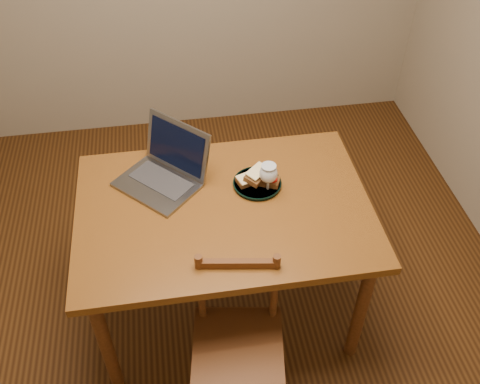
{
  "coord_description": "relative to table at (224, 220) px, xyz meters",
  "views": [
    {
      "loc": [
        -0.16,
        -1.74,
        2.42
      ],
      "look_at": [
        0.1,
        -0.07,
        0.8
      ],
      "focal_mm": 40.0,
      "sensor_mm": 36.0,
      "label": 1
    }
  ],
  "objects": [
    {
      "name": "floor",
      "position": [
        -0.02,
        0.09,
        -0.66
      ],
      "size": [
        3.2,
        3.2,
        0.02
      ],
      "primitive_type": "cube",
      "color": "black",
      "rests_on": "ground"
    },
    {
      "name": "table",
      "position": [
        0.0,
        0.0,
        0.0
      ],
      "size": [
        1.3,
        0.9,
        0.74
      ],
      "color": "#4A230C",
      "rests_on": "floor"
    },
    {
      "name": "chair",
      "position": [
        -0.01,
        -0.46,
        -0.21
      ],
      "size": [
        0.43,
        0.41,
        0.41
      ],
      "rotation": [
        0.0,
        0.0,
        -0.15
      ],
      "color": "#3D230C",
      "rests_on": "floor"
    },
    {
      "name": "plate",
      "position": [
        0.17,
        0.11,
        0.1
      ],
      "size": [
        0.22,
        0.22,
        0.02
      ],
      "primitive_type": "cylinder",
      "color": "black",
      "rests_on": "table"
    },
    {
      "name": "sandwich_cheese",
      "position": [
        0.13,
        0.12,
        0.12
      ],
      "size": [
        0.13,
        0.1,
        0.03
      ],
      "primitive_type": null,
      "rotation": [
        0.0,
        0.0,
        0.31
      ],
      "color": "#381E0C",
      "rests_on": "plate"
    },
    {
      "name": "sandwich_tomato",
      "position": [
        0.21,
        0.1,
        0.12
      ],
      "size": [
        0.13,
        0.1,
        0.03
      ],
      "primitive_type": null,
      "rotation": [
        0.0,
        0.0,
        -0.41
      ],
      "color": "#381E0C",
      "rests_on": "plate"
    },
    {
      "name": "sandwich_top",
      "position": [
        0.17,
        0.12,
        0.15
      ],
      "size": [
        0.14,
        0.14,
        0.04
      ],
      "primitive_type": null,
      "rotation": [
        0.0,
        0.0,
        0.82
      ],
      "color": "#381E0C",
      "rests_on": "plate"
    },
    {
      "name": "milk_glass",
      "position": [
        0.21,
        0.06,
        0.16
      ],
      "size": [
        0.08,
        0.08,
        0.16
      ],
      "primitive_type": null,
      "color": "white",
      "rests_on": "table"
    },
    {
      "name": "laptop",
      "position": [
        -0.23,
        0.23,
        0.15
      ],
      "size": [
        0.48,
        0.48,
        0.26
      ],
      "rotation": [
        0.0,
        0.0,
        -0.78
      ],
      "color": "slate",
      "rests_on": "table"
    }
  ]
}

